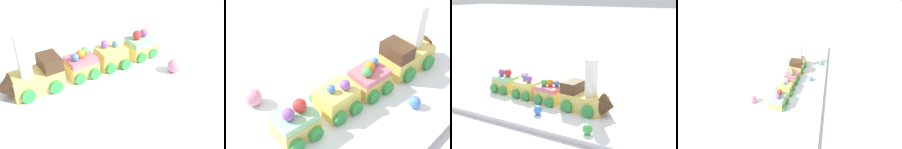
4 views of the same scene
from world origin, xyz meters
The scene contains 9 objects.
ground_plane centered at (0.00, 0.00, 0.00)m, with size 10.00×10.00×0.00m, color #B2B2B7.
display_board centered at (0.00, 0.00, 0.01)m, with size 0.76×0.38×0.01m, color white.
cake_train_locomotive centered at (0.11, -0.05, 0.04)m, with size 0.13×0.08×0.13m.
cake_car_strawberry centered at (0.00, -0.04, 0.03)m, with size 0.07×0.07×0.06m.
cake_car_lemon centered at (-0.07, -0.04, 0.03)m, with size 0.07×0.07×0.06m.
cake_car_mint centered at (-0.16, -0.03, 0.04)m, with size 0.07×0.07×0.07m.
gumball_green centered at (0.16, -0.16, 0.02)m, with size 0.02×0.02×0.02m, color #4CBC56.
gumball_blue centered at (0.02, -0.13, 0.02)m, with size 0.02×0.02×0.02m, color #4C84E0.
gumball_pink centered at (-0.17, 0.07, 0.03)m, with size 0.03×0.03×0.03m, color pink.
Camera 3 is at (0.41, -0.68, 0.29)m, focal length 50.00 mm.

